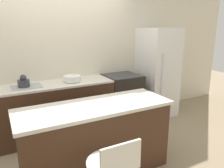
{
  "coord_description": "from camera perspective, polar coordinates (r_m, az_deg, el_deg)",
  "views": [
    {
      "loc": [
        -1.02,
        -3.15,
        1.8
      ],
      "look_at": [
        0.5,
        -0.29,
        0.94
      ],
      "focal_mm": 35.0,
      "sensor_mm": 36.0,
      "label": 1
    }
  ],
  "objects": [
    {
      "name": "kitchen_island",
      "position": [
        2.79,
        -4.16,
        -14.16
      ],
      "size": [
        1.85,
        0.66,
        0.9
      ],
      "color": "#422819",
      "rests_on": "ground_plane"
    },
    {
      "name": "oven_range",
      "position": [
        4.27,
        2.62,
        -3.6
      ],
      "size": [
        0.66,
        0.63,
        0.9
      ],
      "color": "black",
      "rests_on": "ground_plane"
    },
    {
      "name": "refrigerator",
      "position": [
        4.58,
        11.73,
        3.01
      ],
      "size": [
        0.66,
        0.73,
        1.77
      ],
      "color": "silver",
      "rests_on": "ground_plane"
    },
    {
      "name": "kettle",
      "position": [
        3.58,
        -22.08,
        0.46
      ],
      "size": [
        0.18,
        0.18,
        0.19
      ],
      "color": "#333338",
      "rests_on": "back_counter"
    },
    {
      "name": "mixing_bowl",
      "position": [
        3.73,
        -10.36,
        1.45
      ],
      "size": [
        0.28,
        0.28,
        0.09
      ],
      "color": "white",
      "rests_on": "back_counter"
    },
    {
      "name": "wall_back",
      "position": [
        3.98,
        -13.08,
        7.27
      ],
      "size": [
        8.0,
        0.06,
        2.6
      ],
      "color": "beige",
      "rests_on": "ground_plane"
    },
    {
      "name": "ground_plane",
      "position": [
        3.77,
        -9.14,
        -13.88
      ],
      "size": [
        14.0,
        14.0,
        0.0
      ],
      "primitive_type": "plane",
      "color": "#998466"
    },
    {
      "name": "back_counter",
      "position": [
        3.8,
        -15.44,
        -6.54
      ],
      "size": [
        2.04,
        0.62,
        0.9
      ],
      "color": "#422819",
      "rests_on": "ground_plane"
    }
  ]
}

